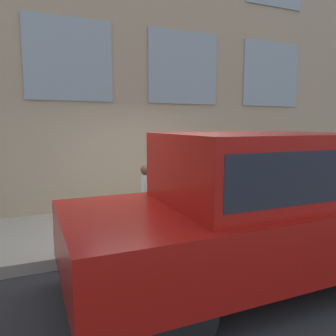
# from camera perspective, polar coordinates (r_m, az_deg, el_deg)

# --- Properties ---
(ground_plane) EXTENTS (80.00, 80.00, 0.00)m
(ground_plane) POSITION_cam_1_polar(r_m,az_deg,el_deg) (5.37, 1.77, -14.16)
(ground_plane) COLOR #2D2D30
(sidewalk) EXTENTS (2.47, 60.00, 0.17)m
(sidewalk) POSITION_cam_1_polar(r_m,az_deg,el_deg) (6.42, -2.95, -9.69)
(sidewalk) COLOR #A8A093
(sidewalk) RESTS_ON ground_plane
(building_facade) EXTENTS (0.33, 40.00, 8.20)m
(building_facade) POSITION_cam_1_polar(r_m,az_deg,el_deg) (7.74, -7.04, 23.37)
(building_facade) COLOR tan
(building_facade) RESTS_ON ground_plane
(fire_hydrant) EXTENTS (0.30, 0.42, 0.81)m
(fire_hydrant) POSITION_cam_1_polar(r_m,az_deg,el_deg) (5.94, 3.70, -6.12)
(fire_hydrant) COLOR red
(fire_hydrant) RESTS_ON sidewalk
(person) EXTENTS (0.28, 0.18, 1.14)m
(person) POSITION_cam_1_polar(r_m,az_deg,el_deg) (5.68, -3.86, -3.95)
(person) COLOR #998466
(person) RESTS_ON sidewalk
(parked_car_red_near) EXTENTS (1.99, 4.68, 1.88)m
(parked_car_red_near) POSITION_cam_1_polar(r_m,az_deg,el_deg) (4.26, 14.91, -6.00)
(parked_car_red_near) COLOR black
(parked_car_red_near) RESTS_ON ground_plane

